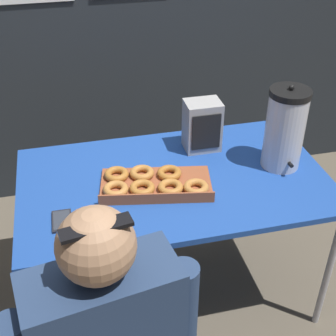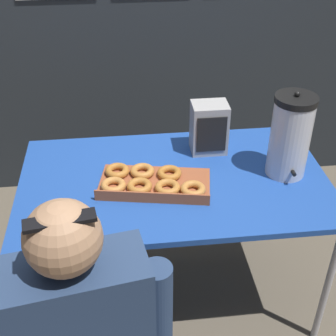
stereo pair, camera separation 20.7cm
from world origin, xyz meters
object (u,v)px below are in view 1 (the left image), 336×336
Objects in this scene: coffee_urn at (285,129)px; space_heater at (202,126)px; cell_phone at (62,221)px; donut_box at (153,183)px.

coffee_urn is 1.62× the size of space_heater.
cell_phone is (-1.02, -0.18, -0.19)m from coffee_urn.
coffee_urn is at bearing 10.92° from cell_phone.
donut_box is 2.09× the size of space_heater.
space_heater is at bearing 31.10° from cell_phone.
donut_box reaches higher than cell_phone.
donut_box is 0.42m from space_heater.
donut_box is 1.29× the size of coffee_urn.
coffee_urn reaches higher than space_heater.
coffee_urn is at bearing -36.12° from space_heater.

